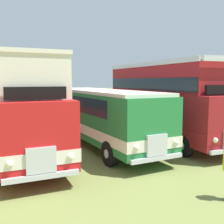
% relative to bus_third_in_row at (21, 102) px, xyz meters
% --- Properties ---
extents(ground_plane, '(200.00, 200.00, 0.00)m').
position_rel_bus_third_in_row_xyz_m(ground_plane, '(0.00, -0.49, -2.47)').
color(ground_plane, olive).
extents(bus_third_in_row, '(2.64, 11.03, 4.49)m').
position_rel_bus_third_in_row_xyz_m(bus_third_in_row, '(0.00, 0.00, 0.00)').
color(bus_third_in_row, red).
rests_on(bus_third_in_row, ground).
extents(bus_fourth_in_row, '(3.12, 10.29, 2.99)m').
position_rel_bus_third_in_row_xyz_m(bus_fourth_in_row, '(3.98, -0.29, -0.72)').
color(bus_fourth_in_row, '#237538').
rests_on(bus_fourth_in_row, ground).
extents(bus_fifth_in_row, '(2.89, 10.70, 4.52)m').
position_rel_bus_third_in_row_xyz_m(bus_fifth_in_row, '(7.96, -0.25, -0.11)').
color(bus_fifth_in_row, maroon).
rests_on(bus_fifth_in_row, ground).
extents(rope_fence_line, '(22.00, 0.08, 1.05)m').
position_rel_bus_third_in_row_xyz_m(rope_fence_line, '(0.00, 10.84, -1.80)').
color(rope_fence_line, '#8C704C').
rests_on(rope_fence_line, ground).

